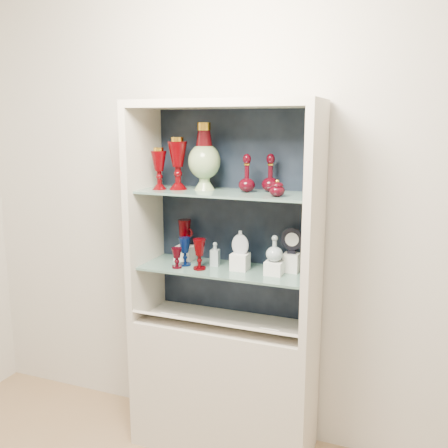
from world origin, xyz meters
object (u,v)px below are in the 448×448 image
at_px(cameo_medallion, 292,240).
at_px(ruby_goblet_tall, 199,254).
at_px(pedestal_lamp_right, 178,163).
at_px(ruby_goblet_small, 177,258).
at_px(clear_square_bottle, 215,254).
at_px(pedestal_lamp_left, 159,169).
at_px(clear_round_decanter, 274,249).
at_px(cobalt_goblet, 185,251).
at_px(enamel_urn, 204,157).
at_px(ruby_pitcher, 185,233).
at_px(ruby_decanter_a, 247,171).
at_px(flat_flask, 240,242).
at_px(lidded_bowl, 277,188).
at_px(ruby_decanter_b, 270,172).

bearing_deg(cameo_medallion, ruby_goblet_tall, -168.25).
relative_size(pedestal_lamp_right, ruby_goblet_small, 2.50).
bearing_deg(pedestal_lamp_right, cameo_medallion, 6.76).
bearing_deg(clear_square_bottle, pedestal_lamp_left, -167.43).
xyz_separation_m(clear_square_bottle, clear_round_decanter, (0.35, -0.04, 0.07)).
xyz_separation_m(pedestal_lamp_right, cobalt_goblet, (0.04, -0.02, -0.48)).
height_order(cobalt_goblet, ruby_goblet_small, cobalt_goblet).
distance_m(enamel_urn, ruby_pitcher, 0.47).
height_order(enamel_urn, clear_round_decanter, enamel_urn).
bearing_deg(pedestal_lamp_left, cobalt_goblet, 6.02).
bearing_deg(cobalt_goblet, clear_round_decanter, 1.42).
xyz_separation_m(ruby_decanter_a, ruby_pitcher, (-0.39, 0.06, -0.37)).
bearing_deg(ruby_goblet_small, enamel_urn, 45.78).
bearing_deg(ruby_goblet_tall, cobalt_goblet, 158.05).
height_order(enamel_urn, cobalt_goblet, enamel_urn).
bearing_deg(pedestal_lamp_right, pedestal_lamp_left, -159.46).
xyz_separation_m(ruby_pitcher, clear_round_decanter, (0.56, -0.09, -0.02)).
relative_size(enamel_urn, clear_round_decanter, 2.70).
height_order(flat_flask, cameo_medallion, cameo_medallion).
bearing_deg(pedestal_lamp_left, cameo_medallion, 8.68).
bearing_deg(ruby_decanter_a, flat_flask, -146.68).
distance_m(enamel_urn, flat_flask, 0.49).
xyz_separation_m(enamel_urn, flat_flask, (0.22, -0.03, -0.44)).
height_order(pedestal_lamp_left, lidded_bowl, pedestal_lamp_left).
distance_m(pedestal_lamp_left, ruby_decanter_a, 0.49).
bearing_deg(ruby_goblet_small, ruby_goblet_tall, 9.44).
bearing_deg(clear_square_bottle, lidded_bowl, -15.89).
distance_m(cobalt_goblet, ruby_goblet_tall, 0.12).
height_order(ruby_goblet_small, flat_flask, flat_flask).
bearing_deg(cobalt_goblet, clear_square_bottle, 18.10).
xyz_separation_m(lidded_bowl, flat_flask, (-0.22, 0.08, -0.31)).
distance_m(lidded_bowl, clear_square_bottle, 0.55).
relative_size(enamel_urn, lidded_bowl, 4.07).
distance_m(lidded_bowl, cobalt_goblet, 0.66).
relative_size(cobalt_goblet, ruby_goblet_small, 1.40).
bearing_deg(ruby_decanter_a, ruby_goblet_small, -162.78).
height_order(clear_square_bottle, cameo_medallion, cameo_medallion).
distance_m(ruby_decanter_a, ruby_goblet_small, 0.61).
relative_size(ruby_goblet_small, cameo_medallion, 0.80).
relative_size(enamel_urn, clear_square_bottle, 2.67).
height_order(lidded_bowl, cobalt_goblet, lidded_bowl).
height_order(ruby_goblet_tall, ruby_pitcher, ruby_pitcher).
xyz_separation_m(pedestal_lamp_right, flat_flask, (0.36, 0.01, -0.41)).
bearing_deg(flat_flask, enamel_urn, 167.45).
bearing_deg(clear_square_bottle, ruby_decanter_b, 10.13).
bearing_deg(pedestal_lamp_left, clear_square_bottle, 12.57).
xyz_separation_m(ruby_decanter_b, flat_flask, (-0.14, -0.07, -0.37)).
bearing_deg(pedestal_lamp_left, ruby_goblet_tall, -6.53).
xyz_separation_m(ruby_decanter_a, ruby_goblet_tall, (-0.23, -0.09, -0.45)).
bearing_deg(clear_round_decanter, enamel_urn, 174.06).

